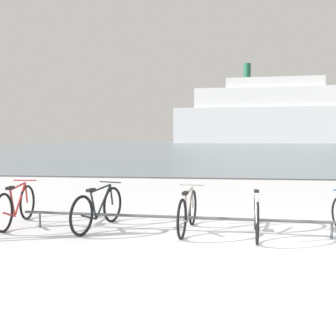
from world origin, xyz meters
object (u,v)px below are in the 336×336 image
at_px(bicycle_0, 16,206).
at_px(bicycle_3, 256,215).
at_px(bicycle_1, 98,209).
at_px(ferry_ship, 276,116).
at_px(bicycle_2, 188,212).

height_order(bicycle_0, bicycle_3, bicycle_0).
distance_m(bicycle_1, ferry_ship, 90.19).
relative_size(bicycle_0, ferry_ship, 0.03).
bearing_deg(bicycle_2, ferry_ship, 78.88).
height_order(bicycle_2, bicycle_3, bicycle_3).
relative_size(bicycle_3, ferry_ship, 0.03).
bearing_deg(bicycle_0, ferry_ship, 76.84).
bearing_deg(ferry_ship, bicycle_1, -102.15).
distance_m(bicycle_1, bicycle_2, 1.63).
distance_m(bicycle_2, bicycle_3, 1.18).
bearing_deg(bicycle_1, bicycle_3, -5.00).
bearing_deg(bicycle_2, bicycle_1, 178.16).
bearing_deg(bicycle_1, bicycle_0, 177.85).
xyz_separation_m(bicycle_0, ferry_ship, (20.54, 87.90, 6.21)).
bearing_deg(ferry_ship, bicycle_0, -103.16).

